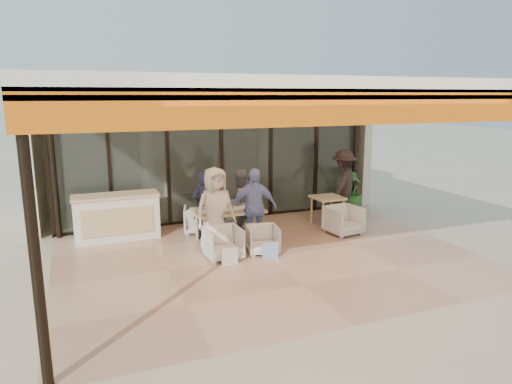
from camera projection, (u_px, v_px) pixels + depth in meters
ground at (268, 258)px, 9.07m from camera, size 70.00×70.00×0.00m
terrace_floor at (268, 257)px, 9.07m from camera, size 8.00×6.00×0.01m
terrace_structure at (275, 90)px, 8.15m from camera, size 8.00×6.00×3.40m
glass_storefront at (221, 159)px, 11.46m from camera, size 8.08×0.10×3.20m
interior_block at (198, 128)px, 13.44m from camera, size 9.05×3.62×3.52m
host_counter at (117, 217)px, 10.08m from camera, size 1.85×0.65×1.04m
dining_table at (228, 212)px, 9.90m from camera, size 1.50×0.90×0.93m
chair_far_left at (198, 218)px, 10.67m from camera, size 0.80×0.77×0.68m
chair_far_right at (232, 216)px, 10.98m from camera, size 0.67×0.63×0.63m
chair_near_left at (223, 242)px, 8.95m from camera, size 0.69×0.64×0.70m
chair_near_right at (263, 238)px, 9.26m from camera, size 0.71×0.68×0.64m
diner_navy at (204, 206)px, 10.13m from camera, size 0.62×0.47×1.52m
diner_grey at (239, 202)px, 10.44m from camera, size 0.84×0.71×1.53m
diner_cream at (215, 210)px, 9.29m from camera, size 0.94×0.69×1.75m
diner_periwinkle at (254, 208)px, 9.60m from camera, size 1.05×0.58×1.69m
tote_bag_cream at (230, 257)px, 8.62m from camera, size 0.30×0.10×0.34m
tote_bag_blue at (270, 251)px, 8.92m from camera, size 0.30×0.10×0.34m
side_table at (327, 201)px, 11.13m from camera, size 0.70×0.70×0.74m
side_chair at (344, 219)px, 10.51m from camera, size 0.80×0.77×0.74m
standing_woman at (343, 184)px, 11.86m from camera, size 1.32×1.26×1.80m
potted_palm at (351, 190)px, 12.56m from camera, size 0.94×0.94×1.19m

